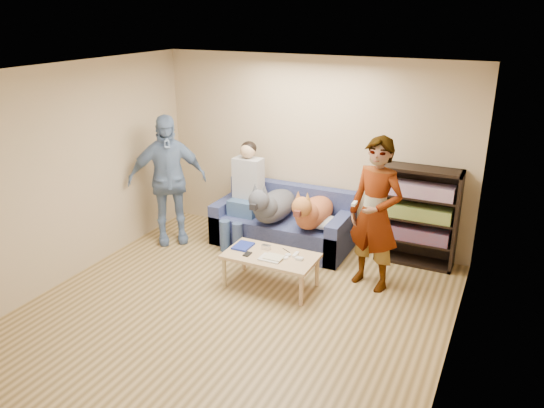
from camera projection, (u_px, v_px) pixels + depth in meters
The scene contains 27 objects.
ground at pixel (224, 321), 5.71m from camera, with size 5.00×5.00×0.00m, color brown.
ceiling at pixel (215, 75), 4.81m from camera, with size 5.00×5.00×0.00m, color white.
wall_back at pixel (312, 151), 7.37m from camera, with size 4.50×4.50×0.00m, color tan.
wall_front at pixel (4, 345), 3.14m from camera, with size 4.50×4.50×0.00m, color tan.
wall_left at pixel (54, 179), 6.17m from camera, with size 5.00×5.00×0.00m, color tan.
wall_right at pixel (456, 251), 4.35m from camera, with size 5.00×5.00×0.00m, color tan.
blanket at pixel (324, 222), 7.01m from camera, with size 0.46×0.39×0.16m, color #A2A2A6.
person_standing_right at pixel (375, 215), 6.15m from camera, with size 0.67×0.44×1.84m, color gray.
person_standing_left at pixel (167, 180), 7.38m from camera, with size 1.08×0.45×1.84m, color #7385B8.
held_controller at pixel (354, 204), 6.01m from camera, with size 0.04×0.12×0.03m, color silver.
notebook_blue at pixel (243, 246), 6.50m from camera, with size 0.20×0.26×0.03m, color navy.
papers at pixel (271, 258), 6.19m from camera, with size 0.26×0.20×0.01m, color silver.
magazine at pixel (274, 257), 6.19m from camera, with size 0.22×0.17×0.01m, color beige.
camera_silver at pixel (266, 247), 6.44m from camera, with size 0.11×0.06×0.05m, color silver.
controller_a at pixel (296, 255), 6.26m from camera, with size 0.04×0.13×0.03m, color white.
controller_b at pixel (299, 259), 6.16m from camera, with size 0.09×0.06×0.03m, color silver.
headphone_cup_a at pixel (285, 258), 6.20m from camera, with size 0.07×0.07×0.02m, color white.
headphone_cup_b at pixel (288, 255), 6.26m from camera, with size 0.07×0.07×0.02m, color silver.
pen_orange at pixel (263, 259), 6.17m from camera, with size 0.01×0.01×0.14m, color #C0721B.
pen_black at pixel (286, 250), 6.40m from camera, with size 0.01×0.01×0.14m, color black.
wallet at pixel (247, 254), 6.29m from camera, with size 0.07×0.12×0.01m, color black.
sofa at pixel (283, 226), 7.49m from camera, with size 1.90×0.85×0.82m.
person_seated at pixel (245, 190), 7.43m from camera, with size 0.40×0.73×1.47m.
dog_gray at pixel (272, 205), 7.19m from camera, with size 0.45×1.27×0.65m.
dog_tan at pixel (312, 212), 6.99m from camera, with size 0.42×1.17×0.62m.
coffee_table at pixel (271, 258), 6.31m from camera, with size 1.10×0.60×0.42m.
bookshelf at pixel (418, 214), 6.82m from camera, with size 1.00×0.34×1.30m.
Camera 1 is at (2.58, -4.21, 3.18)m, focal length 35.00 mm.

